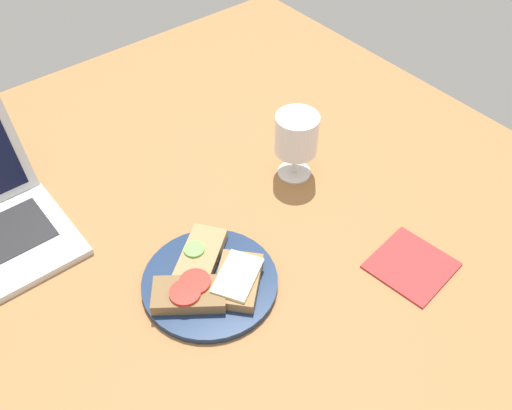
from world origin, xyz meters
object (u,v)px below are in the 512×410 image
sandwich_with_cucumber (201,255)px  napkin (411,265)px  wine_glass (296,137)px  sandwich_with_tomato (189,293)px  sandwich_with_cheese (238,279)px  plate (210,282)px

sandwich_with_cucumber → napkin: 36.76cm
sandwich_with_cucumber → napkin: size_ratio=1.03×
sandwich_with_cucumber → wine_glass: size_ratio=0.94×
sandwich_with_tomato → wine_glass: (34.47, 13.11, 6.90)cm
sandwich_with_cucumber → sandwich_with_cheese: size_ratio=1.03×
wine_glass → sandwich_with_cucumber: bearing=-165.1°
sandwich_with_cucumber → wine_glass: bearing=14.9°
sandwich_with_cheese → napkin: sandwich_with_cheese is taller
plate → sandwich_with_cucumber: sandwich_with_cucumber is taller
sandwich_with_cheese → napkin: 30.64cm
sandwich_with_cheese → wine_glass: bearing=30.7°
plate → sandwich_with_tomato: (-4.67, -0.95, 1.93)cm
plate → napkin: size_ratio=1.79×
napkin → wine_glass: bearing=89.9°
sandwich_with_cucumber → sandwich_with_cheese: same height
sandwich_with_tomato → napkin: sandwich_with_tomato is taller
sandwich_with_tomato → napkin: 38.83cm
plate → wine_glass: (29.79, 12.16, 8.84)cm
sandwich_with_cheese → plate: bearing=131.7°
wine_glass → sandwich_with_tomato: bearing=-159.2°
napkin → sandwich_with_cheese: bearing=150.3°
sandwich_with_tomato → sandwich_with_cheese: bearing=-18.7°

